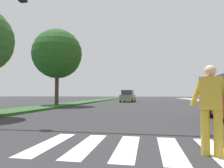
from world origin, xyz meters
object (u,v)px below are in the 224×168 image
at_px(pedestrian_performer, 211,105).
at_px(sedan_midblock, 128,97).
at_px(traffic_light_gantry, 22,10).
at_px(tree_far, 57,54).

distance_m(pedestrian_performer, sedan_midblock, 25.86).
bearing_deg(traffic_light_gantry, sedan_midblock, 85.25).
xyz_separation_m(tree_far, sedan_midblock, (5.68, 11.62, -4.21)).
relative_size(tree_far, sedan_midblock, 1.71).
distance_m(traffic_light_gantry, pedestrian_performer, 7.38).
bearing_deg(tree_far, traffic_light_gantry, -71.18).
height_order(traffic_light_gantry, pedestrian_performer, traffic_light_gantry).
bearing_deg(sedan_midblock, traffic_light_gantry, -94.75).
distance_m(tree_far, traffic_light_gantry, 11.76).
bearing_deg(traffic_light_gantry, pedestrian_performer, -25.47).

